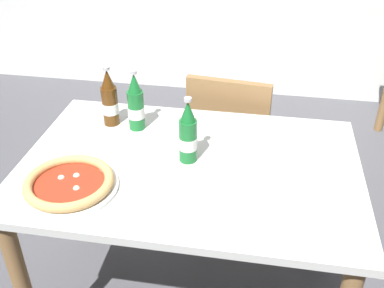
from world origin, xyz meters
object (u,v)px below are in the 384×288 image
object	(u,v)px
dining_table_main	(190,189)
chair_behind_table	(230,140)
pizza_margherita_near	(69,184)
napkin_with_cutlery	(260,147)
beer_bottle_center	(136,105)
beer_bottle_left	(110,100)
beer_bottle_right	(188,135)

from	to	relation	value
dining_table_main	chair_behind_table	xyz separation A→B (m)	(0.10, 0.61, -0.15)
pizza_margherita_near	napkin_with_cutlery	world-z (taller)	pizza_margherita_near
pizza_margherita_near	napkin_with_cutlery	size ratio (longest dim) A/B	1.68
pizza_margherita_near	beer_bottle_center	bearing A→B (deg)	75.03
chair_behind_table	beer_bottle_left	world-z (taller)	beer_bottle_left
dining_table_main	beer_bottle_left	world-z (taller)	beer_bottle_left
dining_table_main	napkin_with_cutlery	bearing A→B (deg)	30.57
pizza_margherita_near	beer_bottle_right	distance (m)	0.43
beer_bottle_center	beer_bottle_right	xyz separation A→B (m)	(0.24, -0.19, 0.00)
chair_behind_table	beer_bottle_right	xyz separation A→B (m)	(-0.11, -0.59, 0.37)
beer_bottle_left	beer_bottle_center	xyz separation A→B (m)	(0.11, -0.02, 0.00)
dining_table_main	napkin_with_cutlery	size ratio (longest dim) A/B	6.34
pizza_margherita_near	beer_bottle_center	xyz separation A→B (m)	(0.11, 0.42, 0.08)
chair_behind_table	pizza_margherita_near	bearing A→B (deg)	67.02
beer_bottle_left	napkin_with_cutlery	xyz separation A→B (m)	(0.60, -0.08, -0.10)
pizza_margherita_near	napkin_with_cutlery	bearing A→B (deg)	30.20
dining_table_main	beer_bottle_left	size ratio (longest dim) A/B	4.86
beer_bottle_left	napkin_with_cutlery	world-z (taller)	beer_bottle_left
chair_behind_table	napkin_with_cutlery	distance (m)	0.56
beer_bottle_center	napkin_with_cutlery	bearing A→B (deg)	-7.67
dining_table_main	beer_bottle_right	world-z (taller)	beer_bottle_right
beer_bottle_right	napkin_with_cutlery	bearing A→B (deg)	25.55
beer_bottle_left	beer_bottle_center	world-z (taller)	same
napkin_with_cutlery	beer_bottle_center	bearing A→B (deg)	172.33
beer_bottle_center	napkin_with_cutlery	size ratio (longest dim) A/B	1.31
chair_behind_table	napkin_with_cutlery	size ratio (longest dim) A/B	4.49
dining_table_main	beer_bottle_center	size ratio (longest dim) A/B	4.86
napkin_with_cutlery	beer_bottle_left	bearing A→B (deg)	172.13
beer_bottle_left	beer_bottle_center	distance (m)	0.11
dining_table_main	pizza_margherita_near	world-z (taller)	pizza_margherita_near
beer_bottle_left	beer_bottle_right	bearing A→B (deg)	-30.17
pizza_margherita_near	beer_bottle_center	distance (m)	0.44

